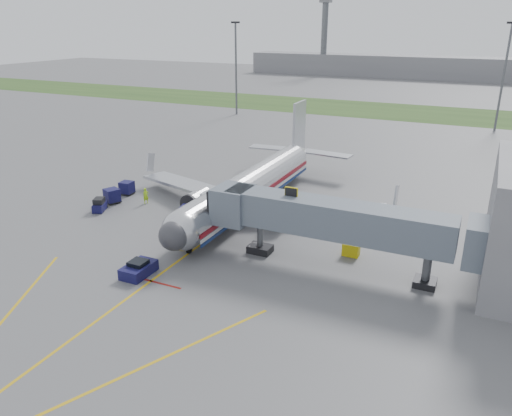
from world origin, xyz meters
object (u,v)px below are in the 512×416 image
at_px(airliner, 250,187).
at_px(baggage_tug, 99,205).
at_px(ramp_worker, 146,196).
at_px(pushback_tug, 139,269).
at_px(belt_loader, 209,216).

height_order(airliner, baggage_tug, airliner).
xyz_separation_m(baggage_tug, ramp_worker, (3.32, 4.32, 0.28)).
xyz_separation_m(pushback_tug, ramp_worker, (-10.41, 14.94, 0.40)).
relative_size(pushback_tug, baggage_tug, 1.29).
distance_m(pushback_tug, belt_loader, 13.51).
xyz_separation_m(baggage_tug, belt_loader, (12.85, 2.87, -0.18)).
bearing_deg(baggage_tug, belt_loader, 12.57).
height_order(belt_loader, ramp_worker, belt_loader).
bearing_deg(belt_loader, baggage_tug, -167.43).
distance_m(belt_loader, ramp_worker, 9.65).
relative_size(baggage_tug, ramp_worker, 1.29).
distance_m(airliner, belt_loader, 6.21).
bearing_deg(ramp_worker, belt_loader, -67.34).
xyz_separation_m(airliner, pushback_tug, (-1.61, -18.75, -2.09)).
bearing_deg(airliner, pushback_tug, -94.92).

